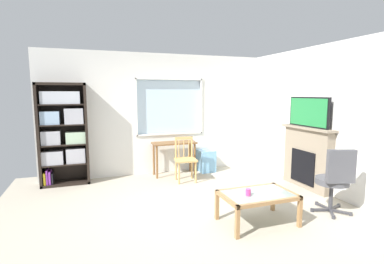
{
  "coord_description": "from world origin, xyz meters",
  "views": [
    {
      "loc": [
        -1.5,
        -4.09,
        1.79
      ],
      "look_at": [
        0.12,
        0.41,
        1.15
      ],
      "focal_mm": 27.34,
      "sensor_mm": 36.0,
      "label": 1
    }
  ],
  "objects_px": {
    "wooden_chair": "(185,159)",
    "sippy_cup": "(248,192)",
    "plastic_drawer_unit": "(206,161)",
    "fireplace": "(307,157)",
    "tv": "(309,112)",
    "office_chair": "(335,178)",
    "bookshelf": "(63,132)",
    "coffee_table": "(257,197)",
    "desk_under_window": "(174,148)"
  },
  "relations": [
    {
      "from": "wooden_chair",
      "to": "sippy_cup",
      "type": "bearing_deg",
      "value": -86.33
    },
    {
      "from": "wooden_chair",
      "to": "sippy_cup",
      "type": "distance_m",
      "value": 2.24
    },
    {
      "from": "plastic_drawer_unit",
      "to": "fireplace",
      "type": "height_order",
      "value": "fireplace"
    },
    {
      "from": "plastic_drawer_unit",
      "to": "sippy_cup",
      "type": "distance_m",
      "value": 2.86
    },
    {
      "from": "tv",
      "to": "office_chair",
      "type": "xyz_separation_m",
      "value": [
        -0.46,
        -1.14,
        -0.89
      ]
    },
    {
      "from": "bookshelf",
      "to": "plastic_drawer_unit",
      "type": "height_order",
      "value": "bookshelf"
    },
    {
      "from": "fireplace",
      "to": "tv",
      "type": "xyz_separation_m",
      "value": [
        -0.02,
        0.0,
        0.86
      ]
    },
    {
      "from": "bookshelf",
      "to": "wooden_chair",
      "type": "relative_size",
      "value": 2.21
    },
    {
      "from": "plastic_drawer_unit",
      "to": "coffee_table",
      "type": "height_order",
      "value": "plastic_drawer_unit"
    },
    {
      "from": "plastic_drawer_unit",
      "to": "fireplace",
      "type": "xyz_separation_m",
      "value": [
        1.35,
        -1.74,
        0.34
      ]
    },
    {
      "from": "wooden_chair",
      "to": "tv",
      "type": "relative_size",
      "value": 0.91
    },
    {
      "from": "office_chair",
      "to": "coffee_table",
      "type": "distance_m",
      "value": 1.26
    },
    {
      "from": "wooden_chair",
      "to": "fireplace",
      "type": "distance_m",
      "value": 2.35
    },
    {
      "from": "desk_under_window",
      "to": "tv",
      "type": "xyz_separation_m",
      "value": [
        2.1,
        -1.69,
        0.85
      ]
    },
    {
      "from": "coffee_table",
      "to": "plastic_drawer_unit",
      "type": "bearing_deg",
      "value": 82.17
    },
    {
      "from": "bookshelf",
      "to": "sippy_cup",
      "type": "distance_m",
      "value": 3.8
    },
    {
      "from": "bookshelf",
      "to": "plastic_drawer_unit",
      "type": "relative_size",
      "value": 4.04
    },
    {
      "from": "desk_under_window",
      "to": "tv",
      "type": "height_order",
      "value": "tv"
    },
    {
      "from": "tv",
      "to": "sippy_cup",
      "type": "relative_size",
      "value": 10.96
    },
    {
      "from": "fireplace",
      "to": "desk_under_window",
      "type": "bearing_deg",
      "value": 141.41
    },
    {
      "from": "office_chair",
      "to": "sippy_cup",
      "type": "distance_m",
      "value": 1.42
    },
    {
      "from": "bookshelf",
      "to": "sippy_cup",
      "type": "bearing_deg",
      "value": -49.5
    },
    {
      "from": "bookshelf",
      "to": "desk_under_window",
      "type": "height_order",
      "value": "bookshelf"
    },
    {
      "from": "desk_under_window",
      "to": "plastic_drawer_unit",
      "type": "relative_size",
      "value": 1.93
    },
    {
      "from": "plastic_drawer_unit",
      "to": "bookshelf",
      "type": "bearing_deg",
      "value": 178.89
    },
    {
      "from": "bookshelf",
      "to": "wooden_chair",
      "type": "xyz_separation_m",
      "value": [
        2.3,
        -0.62,
        -0.57
      ]
    },
    {
      "from": "tv",
      "to": "sippy_cup",
      "type": "distance_m",
      "value": 2.36
    },
    {
      "from": "bookshelf",
      "to": "desk_under_window",
      "type": "relative_size",
      "value": 2.1
    },
    {
      "from": "wooden_chair",
      "to": "bookshelf",
      "type": "bearing_deg",
      "value": 164.84
    },
    {
      "from": "plastic_drawer_unit",
      "to": "sippy_cup",
      "type": "height_order",
      "value": "sippy_cup"
    },
    {
      "from": "bookshelf",
      "to": "sippy_cup",
      "type": "relative_size",
      "value": 22.07
    },
    {
      "from": "fireplace",
      "to": "sippy_cup",
      "type": "xyz_separation_m",
      "value": [
        -1.89,
        -1.06,
        -0.11
      ]
    },
    {
      "from": "office_chair",
      "to": "tv",
      "type": "bearing_deg",
      "value": 67.91
    },
    {
      "from": "coffee_table",
      "to": "sippy_cup",
      "type": "relative_size",
      "value": 11.03
    },
    {
      "from": "fireplace",
      "to": "sippy_cup",
      "type": "bearing_deg",
      "value": -150.8
    },
    {
      "from": "desk_under_window",
      "to": "fireplace",
      "type": "bearing_deg",
      "value": -38.59
    },
    {
      "from": "plastic_drawer_unit",
      "to": "tv",
      "type": "relative_size",
      "value": 0.5
    },
    {
      "from": "wooden_chair",
      "to": "tv",
      "type": "distance_m",
      "value": 2.53
    },
    {
      "from": "wooden_chair",
      "to": "plastic_drawer_unit",
      "type": "bearing_deg",
      "value": 39.23
    },
    {
      "from": "sippy_cup",
      "to": "tv",
      "type": "bearing_deg",
      "value": 29.43
    },
    {
      "from": "tv",
      "to": "bookshelf",
      "type": "bearing_deg",
      "value": 157.38
    },
    {
      "from": "office_chair",
      "to": "plastic_drawer_unit",
      "type": "bearing_deg",
      "value": 106.71
    },
    {
      "from": "desk_under_window",
      "to": "sippy_cup",
      "type": "height_order",
      "value": "desk_under_window"
    },
    {
      "from": "fireplace",
      "to": "wooden_chair",
      "type": "bearing_deg",
      "value": 149.99
    },
    {
      "from": "wooden_chair",
      "to": "fireplace",
      "type": "height_order",
      "value": "fireplace"
    },
    {
      "from": "tv",
      "to": "sippy_cup",
      "type": "xyz_separation_m",
      "value": [
        -1.87,
        -1.06,
        -0.97
      ]
    },
    {
      "from": "bookshelf",
      "to": "plastic_drawer_unit",
      "type": "bearing_deg",
      "value": -1.11
    },
    {
      "from": "bookshelf",
      "to": "tv",
      "type": "relative_size",
      "value": 2.01
    },
    {
      "from": "tv",
      "to": "office_chair",
      "type": "relative_size",
      "value": 0.99
    },
    {
      "from": "bookshelf",
      "to": "sippy_cup",
      "type": "height_order",
      "value": "bookshelf"
    }
  ]
}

